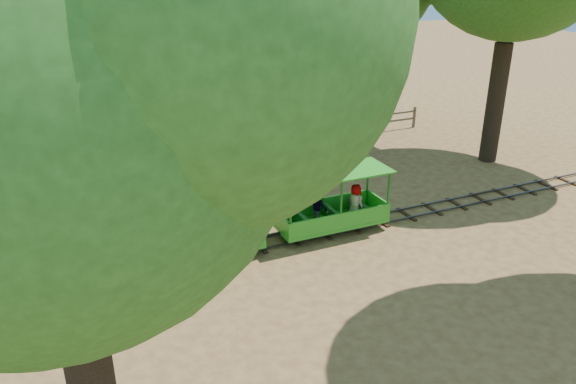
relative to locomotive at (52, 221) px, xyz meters
name	(u,v)px	position (x,y,z in m)	size (l,w,h in m)	color
ground	(322,233)	(7.24, -0.07, -1.81)	(90.00, 90.00, 0.00)	olive
track	(322,231)	(7.24, -0.07, -1.74)	(22.00, 1.00, 0.10)	#3F3D3A
locomotive	(52,221)	(0.00, 0.00, 0.00)	(2.79, 1.31, 3.21)	black
carriage_front	(201,233)	(3.56, -0.09, -1.01)	(3.45, 1.42, 1.79)	#2A9320
carriage_rear	(332,208)	(7.53, -0.08, -1.04)	(3.45, 1.41, 1.79)	#2A9320
oak_sw	(31,57)	(0.21, -6.49, 4.85)	(7.53, 6.63, 9.37)	#2D2116
fence	(234,139)	(7.24, 7.93, -1.23)	(18.10, 0.10, 1.00)	brown
shrub_west	(91,144)	(1.74, 9.23, -1.08)	(2.09, 1.61, 1.45)	#2D6B1E
shrub_mid_w	(190,125)	(5.76, 9.23, -0.77)	(2.98, 2.29, 2.06)	#2D6B1E
shrub_mid_e	(241,128)	(8.02, 9.23, -1.19)	(1.78, 1.37, 1.23)	#2D6B1E
shrub_east	(312,110)	(11.49, 9.23, -0.77)	(2.98, 2.29, 2.06)	#2D6B1E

